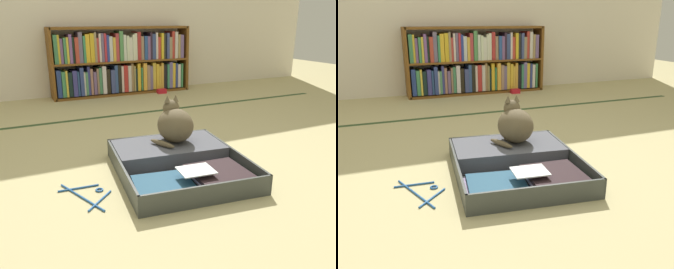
# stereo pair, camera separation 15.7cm
# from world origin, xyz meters

# --- Properties ---
(ground_plane) EXTENTS (10.00, 10.00, 0.00)m
(ground_plane) POSITION_xyz_m (0.00, 0.00, 0.00)
(ground_plane) COLOR tan
(tatami_border) EXTENTS (4.80, 0.05, 0.00)m
(tatami_border) POSITION_xyz_m (0.00, 1.35, 0.00)
(tatami_border) COLOR #324B27
(tatami_border) RESTS_ON ground_plane
(bookshelf) EXTENTS (1.57, 0.25, 0.74)m
(bookshelf) POSITION_xyz_m (0.50, 2.26, 0.35)
(bookshelf) COLOR brown
(bookshelf) RESTS_ON ground_plane
(open_suitcase) EXTENTS (0.76, 0.85, 0.11)m
(open_suitcase) POSITION_xyz_m (0.09, 0.10, 0.04)
(open_suitcase) COLOR #3A3E3C
(open_suitcase) RESTS_ON ground_plane
(black_cat) EXTENTS (0.27, 0.27, 0.28)m
(black_cat) POSITION_xyz_m (0.16, 0.25, 0.21)
(black_cat) COLOR brown
(black_cat) RESTS_ON open_suitcase
(clothes_hanger) EXTENTS (0.24, 0.35, 0.01)m
(clothes_hanger) POSITION_xyz_m (-0.45, -0.01, 0.01)
(clothes_hanger) COLOR #23589E
(clothes_hanger) RESTS_ON ground_plane
(small_red_pouch) EXTENTS (0.10, 0.07, 0.05)m
(small_red_pouch) POSITION_xyz_m (0.91, 2.08, 0.02)
(small_red_pouch) COLOR red
(small_red_pouch) RESTS_ON ground_plane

